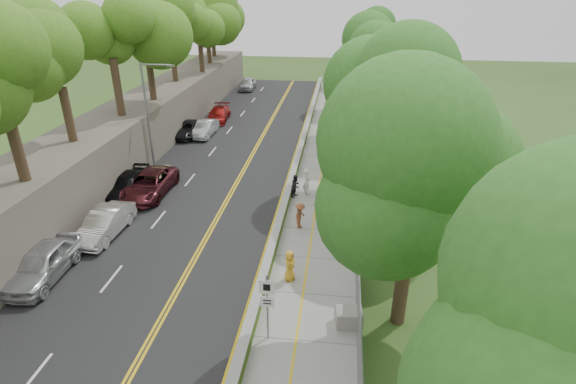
{
  "coord_description": "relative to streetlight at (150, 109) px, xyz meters",
  "views": [
    {
      "loc": [
        3.57,
        -16.77,
        13.27
      ],
      "look_at": [
        0.5,
        8.0,
        1.4
      ],
      "focal_mm": 28.0,
      "sensor_mm": 36.0,
      "label": 1
    }
  ],
  "objects": [
    {
      "name": "car_2",
      "position": [
        1.39,
        -4.66,
        -3.84
      ],
      "size": [
        2.57,
        5.48,
        1.52
      ],
      "primitive_type": "imported",
      "rotation": [
        0.0,
        0.0,
        -0.01
      ],
      "color": "#531B23",
      "rests_on": "road"
    },
    {
      "name": "car_0",
      "position": [
        0.06,
        -14.29,
        -3.78
      ],
      "size": [
        2.1,
        4.89,
        1.65
      ],
      "primitive_type": "imported",
      "rotation": [
        0.0,
        0.0,
        0.03
      ],
      "color": "silver",
      "rests_on": "road"
    },
    {
      "name": "construction_barrel",
      "position": [
        14.24,
        5.91,
        -4.18
      ],
      "size": [
        0.5,
        0.5,
        0.83
      ],
      "primitive_type": "cylinder",
      "color": "#C85D00",
      "rests_on": "sidewalk"
    },
    {
      "name": "car_1",
      "position": [
        1.05,
        -10.12,
        -3.85
      ],
      "size": [
        1.77,
        4.61,
        1.5
      ],
      "primitive_type": "imported",
      "rotation": [
        0.0,
        0.0,
        -0.04
      ],
      "color": "silver",
      "rests_on": "road"
    },
    {
      "name": "road",
      "position": [
        5.06,
        1.0,
        -4.62
      ],
      "size": [
        11.2,
        66.0,
        0.04
      ],
      "primitive_type": "cube",
      "color": "black",
      "rests_on": "ground"
    },
    {
      "name": "car_4",
      "position": [
        1.46,
        -3.81,
        -3.89
      ],
      "size": [
        2.05,
        4.28,
        1.41
      ],
      "primitive_type": "imported",
      "rotation": [
        0.0,
        0.0,
        0.09
      ],
      "color": "tan",
      "rests_on": "road"
    },
    {
      "name": "concrete_block",
      "position": [
        14.76,
        -15.82,
        -4.22
      ],
      "size": [
        1.17,
        0.93,
        0.73
      ],
      "primitive_type": "cube",
      "rotation": [
        0.0,
        0.0,
        0.1
      ],
      "color": "gray",
      "rests_on": "sidewalk"
    },
    {
      "name": "car_7",
      "position": [
        1.42,
        13.0,
        -3.91
      ],
      "size": [
        2.27,
        4.89,
        1.38
      ],
      "primitive_type": "imported",
      "rotation": [
        0.0,
        0.0,
        0.07
      ],
      "color": "maroon",
      "rests_on": "road"
    },
    {
      "name": "trees_fenceside",
      "position": [
        17.46,
        1.0,
        2.36
      ],
      "size": [
        7.0,
        66.0,
        14.0
      ],
      "primitive_type": null,
      "color": "#377927",
      "rests_on": "ground"
    },
    {
      "name": "painter_1",
      "position": [
        11.91,
        -3.52,
        -3.63
      ],
      "size": [
        0.59,
        0.78,
        1.92
      ],
      "primitive_type": "imported",
      "rotation": [
        0.0,
        0.0,
        1.76
      ],
      "color": "white",
      "rests_on": "sidewalk"
    },
    {
      "name": "car_5",
      "position": [
        1.46,
        8.09,
        -3.9
      ],
      "size": [
        1.59,
        4.28,
        1.4
      ],
      "primitive_type": "imported",
      "rotation": [
        0.0,
        0.0,
        -0.03
      ],
      "color": "silver",
      "rests_on": "road"
    },
    {
      "name": "trees_embankment",
      "position": [
        -2.54,
        1.0,
        5.86
      ],
      "size": [
        6.4,
        66.0,
        13.0
      ],
      "primitive_type": null,
      "color": "#508A22",
      "rests_on": "rock_embankment"
    },
    {
      "name": "chainlink_fence",
      "position": [
        15.11,
        1.0,
        -3.64
      ],
      "size": [
        0.04,
        66.0,
        2.0
      ],
      "primitive_type": "cube",
      "color": "slate",
      "rests_on": "ground"
    },
    {
      "name": "painter_2",
      "position": [
        11.21,
        -3.77,
        -3.82
      ],
      "size": [
        0.81,
        0.91,
        1.54
      ],
      "primitive_type": "imported",
      "rotation": [
        0.0,
        0.0,
        1.2
      ],
      "color": "black",
      "rests_on": "sidewalk"
    },
    {
      "name": "painter_3",
      "position": [
        11.91,
        -7.93,
        -3.81
      ],
      "size": [
        0.86,
        1.14,
        1.56
      ],
      "primitive_type": "imported",
      "rotation": [
        0.0,
        0.0,
        1.26
      ],
      "color": "brown",
      "rests_on": "sidewalk"
    },
    {
      "name": "person_far",
      "position": [
        13.26,
        8.82,
        -3.76
      ],
      "size": [
        1.04,
        0.64,
        1.66
      ],
      "primitive_type": "imported",
      "rotation": [
        0.0,
        0.0,
        3.41
      ],
      "color": "black",
      "rests_on": "sidewalk"
    },
    {
      "name": "streetlight",
      "position": [
        0.0,
        0.0,
        0.0
      ],
      "size": [
        2.52,
        0.22,
        8.0
      ],
      "color": "gray",
      "rests_on": "ground"
    },
    {
      "name": "jersey_barrier",
      "position": [
        10.71,
        1.0,
        -4.34
      ],
      "size": [
        0.42,
        66.0,
        0.6
      ],
      "primitive_type": "cube",
      "color": "#8AEC15",
      "rests_on": "ground"
    },
    {
      "name": "painter_0",
      "position": [
        11.91,
        -13.0,
        -3.79
      ],
      "size": [
        0.63,
        0.86,
        1.6
      ],
      "primitive_type": "imported",
      "rotation": [
        0.0,
        0.0,
        1.4
      ],
      "color": "gold",
      "rests_on": "sidewalk"
    },
    {
      "name": "ground",
      "position": [
        10.46,
        -14.0,
        -4.64
      ],
      "size": [
        140.0,
        140.0,
        0.0
      ],
      "primitive_type": "plane",
      "color": "#33511E",
      "rests_on": "ground"
    },
    {
      "name": "signpost",
      "position": [
        11.51,
        -17.02,
        -2.68
      ],
      "size": [
        0.62,
        0.09,
        3.1
      ],
      "color": "gray",
      "rests_on": "sidewalk"
    },
    {
      "name": "car_3",
      "position": [
        -0.14,
        -4.9,
        -3.9
      ],
      "size": [
        2.21,
        4.9,
        1.4
      ],
      "primitive_type": "imported",
      "rotation": [
        0.0,
        0.0,
        0.05
      ],
      "color": "black",
      "rests_on": "road"
    },
    {
      "name": "car_8",
      "position": [
        1.46,
        27.61,
        -3.85
      ],
      "size": [
        1.89,
        4.45,
        1.5
      ],
      "primitive_type": "imported",
      "rotation": [
        0.0,
        0.0,
        0.03
      ],
      "color": "silver",
      "rests_on": "road"
    },
    {
      "name": "rock_embankment",
      "position": [
        -3.04,
        1.0,
        -2.64
      ],
      "size": [
        5.0,
        66.0,
        4.0
      ],
      "primitive_type": "cube",
      "color": "#595147",
      "rests_on": "ground"
    },
    {
      "name": "car_6",
      "position": [
        -0.13,
        7.85,
        -3.94
      ],
      "size": [
        2.22,
        4.78,
        1.33
      ],
      "primitive_type": "imported",
      "rotation": [
        0.0,
        0.0,
        0.0
      ],
      "color": "black",
      "rests_on": "road"
    },
    {
      "name": "sidewalk",
      "position": [
        13.01,
        1.0,
        -4.61
      ],
      "size": [
        4.2,
        66.0,
        0.05
      ],
      "primitive_type": "cube",
      "color": "gray",
      "rests_on": "ground"
    }
  ]
}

